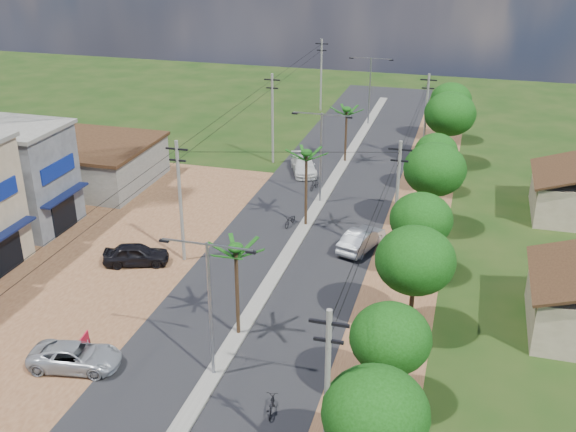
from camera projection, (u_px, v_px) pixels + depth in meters
The scene contains 35 objects.
ground at pixel (214, 375), 36.36m from camera, with size 160.00×160.00×0.00m, color black.
road at pixel (289, 253), 49.55m from camera, with size 12.00×110.00×0.04m, color black.
median at pixel (299, 236), 52.16m from camera, with size 1.00×90.00×0.18m, color #605E56.
dirt_lot_west at pixel (56, 271), 47.11m from camera, with size 18.00×46.00×0.04m, color #57341D.
dirt_shoulder_east at pixel (405, 268), 47.44m from camera, with size 5.00×90.00×0.03m, color #57341D.
shophouse_grey at pixel (14, 177), 52.44m from camera, with size 9.00×6.40×8.30m.
low_shed at pixel (96, 163), 61.88m from camera, with size 10.40×10.40×3.95m.
tree_east_a at pixel (375, 414), 26.90m from camera, with size 4.40×4.40×6.37m.
tree_east_b at pixel (390, 338), 32.38m from camera, with size 4.00×4.00×5.83m.
tree_east_c at pixel (415, 260), 38.14m from camera, with size 4.60×4.60×6.83m.
tree_east_d at pixel (421, 219), 44.58m from camera, with size 4.20×4.20×6.13m.
tree_east_e at pixel (435, 169), 51.27m from camera, with size 4.80×4.80×7.14m.
tree_east_f at pixel (436, 152), 58.89m from camera, with size 3.80×3.80×5.52m.
tree_east_g at pixel (450, 114), 65.23m from camera, with size 5.00×5.00×7.38m.
tree_east_h at pixel (451, 100), 72.59m from camera, with size 4.40×4.40×6.52m.
palm_median_near at pixel (236, 252), 37.63m from camera, with size 2.00×2.00×6.15m.
palm_median_mid at pixel (306, 156), 51.56m from camera, with size 2.00×2.00×6.55m.
palm_median_far at pixel (347, 112), 65.90m from camera, with size 2.00×2.00×5.85m.
streetlight_near at pixel (210, 299), 34.42m from camera, with size 5.10×0.18×8.00m.
streetlight_mid at pixel (321, 150), 56.41m from camera, with size 5.10×0.18×8.00m.
streetlight_far at pixel (370, 85), 78.41m from camera, with size 5.10×0.18×8.00m.
utility_pole_w_b at pixel (180, 199), 46.72m from camera, with size 1.60×0.24×9.00m.
utility_pole_w_c at pixel (273, 117), 66.08m from camera, with size 1.60×0.24×9.00m.
utility_pole_w_d at pixel (321, 73), 84.55m from camera, with size 1.60×0.24×9.00m.
utility_pole_e_a at pixel (327, 399), 27.29m from camera, with size 1.60×0.24×9.00m.
utility_pole_e_b at pixel (397, 200), 46.65m from camera, with size 1.60×0.24×9.00m.
utility_pole_e_c at pixel (426, 117), 66.00m from camera, with size 1.60×0.24×9.00m.
car_silver_mid at pixel (361, 240), 49.85m from camera, with size 1.71×4.89×1.61m, color #94989C.
car_white_far at pixel (303, 166), 64.89m from camera, with size 2.09×5.14×1.49m, color #B6B6B1.
car_parked_silver at pixel (76, 357), 36.72m from camera, with size 2.31×5.00×1.39m, color #94989C.
car_parked_dark at pixel (136, 255), 47.70m from camera, with size 1.84×4.57×1.56m, color black.
moto_rider_east at pixel (271, 406), 33.44m from camera, with size 0.57×1.64×0.86m, color black.
moto_rider_west_a at pixel (290, 221), 53.79m from camera, with size 0.64×1.82×0.96m, color black.
moto_rider_west_b at pixel (315, 184), 61.02m from camera, with size 0.48×1.69×1.01m, color black.
roadside_sign at pixel (84, 345), 38.06m from camera, with size 0.28×1.31×1.09m.
Camera 1 is at (11.93, -27.53, 22.63)m, focal length 42.00 mm.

